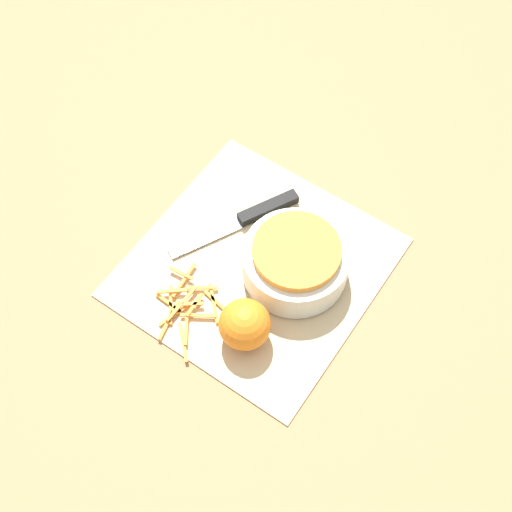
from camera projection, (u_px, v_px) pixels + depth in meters
name	position (u px, v px, depth m)	size (l,w,h in m)	color
ground_plane	(256.00, 267.00, 1.12)	(4.00, 4.00, 0.00)	#9E754C
cutting_board	(256.00, 266.00, 1.12)	(0.37, 0.36, 0.01)	#CCB284
bowl_speckled	(296.00, 261.00, 1.08)	(0.16, 0.16, 0.07)	silver
knife	(256.00, 214.00, 1.16)	(0.21, 0.12, 0.02)	black
orange_left	(245.00, 325.00, 1.02)	(0.08, 0.08, 0.08)	orange
peel_pile	(187.00, 306.00, 1.08)	(0.14, 0.12, 0.01)	orange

